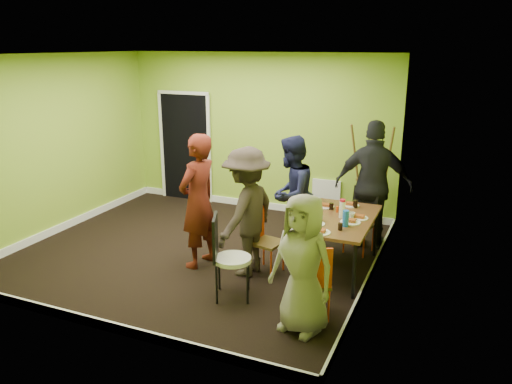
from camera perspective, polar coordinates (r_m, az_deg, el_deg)
ground at (r=7.43m, az=-6.54°, el=-6.76°), size 5.00×5.00×0.00m
room_walls at (r=7.15m, az=-6.80°, el=0.69°), size 5.04×4.54×2.82m
dining_table at (r=6.64m, az=9.30°, el=-3.34°), size 0.90×1.50×0.75m
chair_left_far at (r=7.02m, az=5.09°, el=-3.58°), size 0.42×0.42×0.92m
chair_left_near at (r=6.61m, az=0.76°, el=-4.97°), size 0.43×0.43×0.89m
chair_back_end at (r=7.43m, az=12.36°, el=-1.59°), size 0.47×0.53×0.94m
chair_front_end at (r=5.52m, az=6.70°, el=-9.70°), size 0.48×0.48×0.88m
chair_bentwood at (r=5.92m, az=-3.40°, el=-6.98°), size 0.53×0.52×1.03m
easel at (r=8.22m, az=12.92°, el=1.52°), size 0.69×0.65×1.73m
plate_near_left at (r=7.01m, az=7.94°, el=-1.65°), size 0.24×0.24×0.01m
plate_near_right at (r=6.34m, az=6.80°, el=-3.62°), size 0.24×0.24×0.01m
plate_far_back at (r=7.12m, az=10.78°, el=-1.50°), size 0.23×0.23×0.01m
plate_far_front at (r=6.06m, az=7.30°, el=-4.58°), size 0.26×0.26×0.01m
plate_wall_back at (r=6.63m, az=11.71°, el=-2.93°), size 0.23×0.23×0.01m
plate_wall_front at (r=6.46m, az=10.73°, el=-3.41°), size 0.26×0.26×0.01m
thermos at (r=6.59m, az=9.82°, el=-1.99°), size 0.08×0.08×0.22m
blue_bottle at (r=6.29m, az=10.21°, el=-2.99°), size 0.08×0.08×0.21m
orange_bottle at (r=6.81m, az=9.28°, el=-1.95°), size 0.03×0.03×0.08m
glass_mid at (r=6.91m, az=8.60°, el=-1.62°), size 0.06×0.06×0.09m
glass_back at (r=7.04m, az=11.28°, el=-1.35°), size 0.07×0.07×0.11m
glass_front at (r=6.17m, az=9.61°, el=-3.92°), size 0.06×0.06×0.09m
cup_a at (r=6.43m, az=7.17°, el=-2.95°), size 0.11×0.11×0.09m
cup_b at (r=6.60m, az=10.86°, el=-2.65°), size 0.09×0.09×0.08m
person_standing at (r=6.70m, az=-6.62°, el=-1.06°), size 0.55×0.73×1.83m
person_left_far at (r=7.14m, az=4.00°, el=-0.36°), size 0.71×0.88×1.71m
person_left_near at (r=6.43m, az=-1.08°, el=-2.31°), size 0.77×1.17×1.70m
person_back_end at (r=7.46m, az=13.28°, el=0.74°), size 1.15×0.57×1.90m
person_front_end at (r=5.21m, az=5.37°, el=-8.22°), size 0.84×0.66×1.51m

